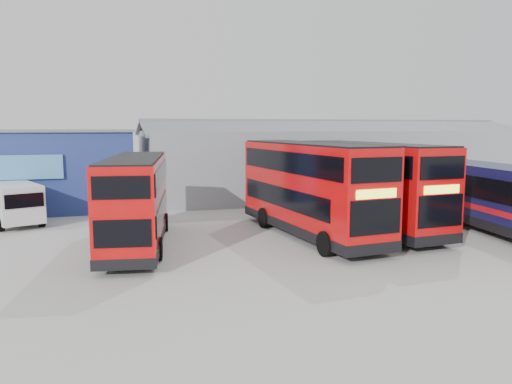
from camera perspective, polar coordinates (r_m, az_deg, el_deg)
name	(u,v)px	position (r m, az deg, el deg)	size (l,w,h in m)	color
ground_plane	(363,262)	(20.28, 12.14, -7.83)	(120.00, 120.00, 0.00)	#A1A19C
office_block	(36,169)	(35.51, -23.81, 2.44)	(12.30, 8.32, 5.12)	navy
maintenance_shed	(332,160)	(41.13, 8.68, 3.62)	(30.50, 12.00, 5.89)	gray
double_decker_left	(136,203)	(22.50, -13.55, -1.19)	(3.68, 9.66, 4.00)	red
double_decker_centre	(310,190)	(24.20, 6.15, 0.22)	(3.63, 10.94, 4.54)	red
double_decker_right	(368,187)	(26.26, 12.72, 0.58)	(3.44, 10.78, 4.49)	red
single_decker_blue	(512,202)	(27.11, 27.22, -1.07)	(4.32, 12.58, 3.35)	#0D123D
panel_van	(13,201)	(30.26, -26.03, -0.95)	(3.80, 5.55, 2.26)	silver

